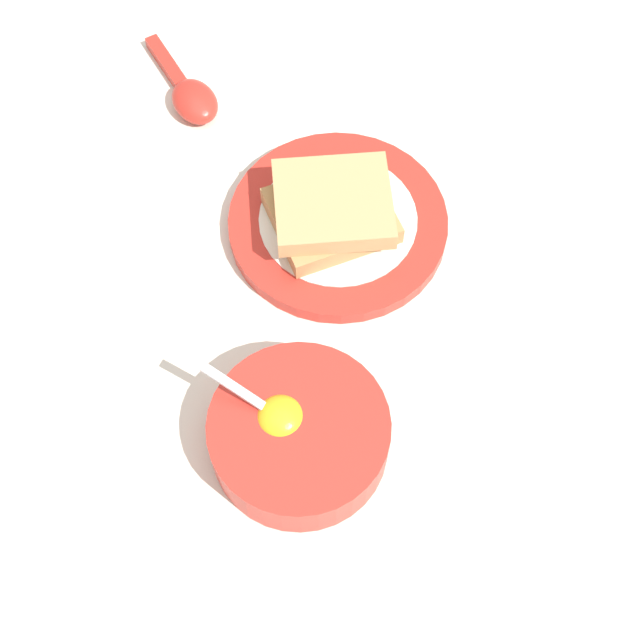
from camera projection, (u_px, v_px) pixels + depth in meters
name	position (u px, v px, depth m)	size (l,w,h in m)	color
ground_plane	(317.00, 227.00, 0.80)	(3.00, 3.00, 0.00)	silver
egg_bowl	(299.00, 434.00, 0.68)	(0.15, 0.14, 0.07)	red
toast_plate	(338.00, 223.00, 0.79)	(0.19, 0.19, 0.02)	red
toast_sandwich	(333.00, 207.00, 0.77)	(0.13, 0.13, 0.04)	tan
soup_spoon	(190.00, 95.00, 0.86)	(0.12, 0.10, 0.03)	red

